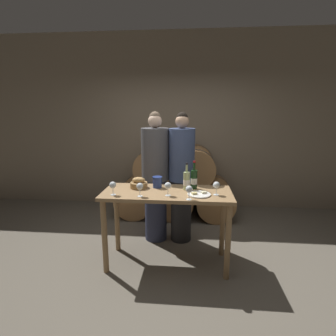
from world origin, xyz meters
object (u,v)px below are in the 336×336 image
Objects in this scene: person_left at (155,177)px; wine_glass_center at (168,186)px; blue_crock at (157,182)px; wine_glass_far_right at (216,185)px; wine_glass_left at (140,187)px; bread_basket at (139,184)px; wine_glass_right at (189,190)px; tasting_table at (167,204)px; wine_bottle_white at (187,181)px; wine_glass_far_left at (113,185)px; person_right at (181,178)px; cheese_plate at (199,194)px; wine_bottle_red at (194,179)px.

wine_glass_center is at bearing -72.38° from person_left.
blue_crock is 0.88× the size of wine_glass_far_right.
blue_crock is 0.38m from wine_glass_left.
bread_basket is 1.37× the size of wine_glass_right.
tasting_table is 9.79× the size of wine_glass_left.
bread_basket is at bearing 103.59° from wine_glass_left.
bread_basket is at bearing -170.62° from blue_crock.
wine_glass_far_right is (0.33, -0.17, 0.00)m from wine_bottle_white.
wine_glass_far_left is at bearing -143.64° from blue_crock.
blue_crock is (-0.13, 0.15, 0.22)m from tasting_table.
wine_bottle_white is at bearing -9.51° from blue_crock.
wine_glass_right is (0.39, -0.41, 0.04)m from blue_crock.
tasting_table is at bearing 99.14° from wine_glass_center.
person_left is at bearing 118.39° from wine_glass_right.
person_right is at bearing 81.23° from wine_glass_center.
wine_glass_left is (-0.28, -0.20, 0.26)m from tasting_table.
wine_glass_far_right is at bearing 8.58° from wine_glass_left.
person_right is 0.78m from wine_glass_center.
wine_glass_right is at bearing -84.55° from wine_bottle_white.
wine_glass_far_left is at bearing 174.45° from wine_glass_right.
tasting_table is 0.45m from wine_glass_right.
tasting_table is 5.75× the size of cheese_plate.
person_left is 0.83m from wine_glass_left.
wine_glass_center is (0.38, -0.26, 0.06)m from bread_basket.
cheese_plate is 1.70× the size of wine_glass_center.
wine_glass_center is (-0.12, -0.77, 0.10)m from person_right.
blue_crock is at bearing -120.49° from person_right.
wine_glass_center is at bearing 154.15° from wine_glass_right.
bread_basket is 1.37× the size of wine_glass_left.
tasting_table is 9.79× the size of wine_glass_far_right.
blue_crock reaches higher than tasting_table.
wine_glass_left is (-0.42, -0.82, 0.10)m from person_right.
bread_basket is at bearing 161.80° from tasting_table.
wine_glass_far_left is (-0.89, -0.32, -0.01)m from wine_bottle_red.
wine_glass_far_right is (0.90, -0.19, 0.06)m from bread_basket.
wine_glass_center reaches higher than tasting_table.
wine_glass_left is at bearing -4.22° from wine_glass_far_left.
wine_bottle_white is at bearing 22.80° from tasting_table.
wine_bottle_white is 0.85m from wine_glass_far_left.
tasting_table is 0.65m from person_right.
cheese_plate is 1.70× the size of wine_glass_far_left.
person_left reaches higher than wine_glass_left.
cheese_plate reaches higher than tasting_table.
wine_glass_right is at bearing -25.85° from wine_glass_center.
tasting_table is at bearing 17.07° from wine_glass_far_left.
bread_basket is (-0.22, -0.04, -0.02)m from blue_crock.
wine_glass_right is at bearing -148.27° from wine_glass_far_right.
wine_bottle_white is 2.14× the size of wine_glass_center.
person_left reaches higher than wine_glass_far_right.
wine_bottle_red is 2.23× the size of wine_glass_far_left.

